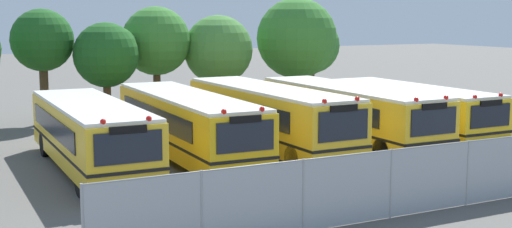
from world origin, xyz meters
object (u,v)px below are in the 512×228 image
Objects in this scene: tree_1 at (42,40)px; tree_5 at (296,39)px; school_bus_2 at (268,116)px; school_bus_3 at (348,112)px; school_bus_0 at (91,133)px; tree_2 at (108,54)px; tree_4 at (217,50)px; school_bus_1 at (187,123)px; tree_3 at (158,40)px; school_bus_4 at (411,109)px; traffic_cone at (347,201)px; tree_6 at (311,46)px.

tree_5 is at bearing -4.00° from tree_1.
school_bus_3 is at bearing 176.00° from school_bus_2.
school_bus_0 is 1.98× the size of tree_2.
school_bus_2 is 13.38m from tree_5.
school_bus_3 is 1.88× the size of tree_1.
school_bus_1 is at bearing -119.39° from tree_4.
tree_5 is at bearing -8.38° from tree_3.
school_bus_0 is 1.07× the size of school_bus_4.
school_bus_2 reaches higher than school_bus_3.
tree_3 is (2.94, 11.73, 2.82)m from school_bus_1.
school_bus_0 is at bearing -0.46° from school_bus_3.
school_bus_3 reaches higher than school_bus_1.
school_bus_1 reaches higher than school_bus_4.
school_bus_0 reaches higher than traffic_cone.
tree_5 is (14.46, -1.01, -0.11)m from tree_1.
tree_5 is at bearing 63.42° from traffic_cone.
school_bus_2 is 2.00× the size of tree_6.
tree_5 is (7.58, 10.68, 2.73)m from school_bus_2.
school_bus_2 is at bearing -69.80° from tree_2.
tree_6 is (16.94, 12.31, 2.28)m from school_bus_0.
school_bus_1 is 12.42m from tree_3.
school_bus_1 is 9.21m from traffic_cone.
school_bus_3 reaches higher than school_bus_4.
tree_3 is at bearing 85.46° from traffic_cone.
tree_5 reaches higher than tree_3.
school_bus_4 is 1.60× the size of tree_3.
school_bus_1 is at bearing -136.48° from tree_5.
traffic_cone is (-1.65, -20.79, -3.88)m from tree_3.
school_bus_0 is 14.63m from school_bus_4.
tree_4 reaches higher than tree_2.
school_bus_4 is (14.63, -0.15, -0.05)m from school_bus_0.
school_bus_0 is at bearing -144.00° from tree_6.
school_bus_0 is 14.07m from tree_3.
school_bus_3 is 1.68× the size of tree_5.
tree_1 reaches higher than tree_2.
tree_2 is at bearing -178.45° from tree_5.
tree_3 is (3.24, 1.51, 0.61)m from tree_2.
tree_2 reaches higher than school_bus_4.
tree_5 is 2.58m from tree_6.
tree_4 is at bearing -170.59° from tree_6.
tree_3 is at bearing 165.30° from tree_4.
tree_1 is 1.08× the size of tree_6.
tree_3 is 0.92× the size of tree_5.
tree_2 is 13.53m from tree_6.
tree_6 is at bearing -100.50° from school_bus_4.
tree_5 is at bearing 1.55° from tree_2.
traffic_cone is at bearing -77.26° from tree_1.
school_bus_3 is 1.83× the size of tree_3.
traffic_cone is (-9.50, -8.65, -0.98)m from school_bus_4.
school_bus_1 is at bearing -2.81° from school_bus_3.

